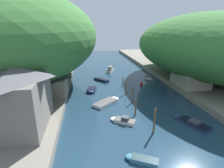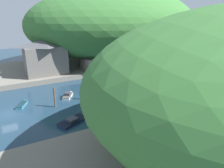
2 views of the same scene
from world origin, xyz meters
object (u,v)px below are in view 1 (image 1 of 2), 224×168
at_px(right_bank_cottage, 191,75).
at_px(boat_far_right_bank, 190,122).
at_px(boat_near_quay, 91,90).
at_px(person_on_quay, 43,111).
at_px(boat_cabin_cruiser, 111,70).
at_px(boat_far_upstream, 108,102).
at_px(waterfront_building, 17,97).
at_px(boat_open_rowboat, 122,120).
at_px(boathouse_shed, 51,83).
at_px(channel_buoy_near, 142,84).
at_px(boat_white_cruiser, 141,159).
at_px(boat_navy_launch, 100,79).
at_px(boat_small_dinghy, 147,77).

xyz_separation_m(right_bank_cottage, boat_far_right_bank, (-8.08, -13.56, -3.41)).
distance_m(right_bank_cottage, boat_near_quay, 22.59).
relative_size(boat_near_quay, person_on_quay, 2.27).
bearing_deg(boat_cabin_cruiser, person_on_quay, -90.81).
height_order(boat_far_upstream, boat_cabin_cruiser, boat_cabin_cruiser).
xyz_separation_m(boat_far_right_bank, boat_far_upstream, (-11.33, 9.31, 0.01)).
relative_size(waterfront_building, boat_open_rowboat, 2.51).
bearing_deg(boathouse_shed, boat_far_right_bank, -30.78).
relative_size(waterfront_building, channel_buoy_near, 8.86).
bearing_deg(boat_white_cruiser, boathouse_shed, 59.94).
relative_size(boat_navy_launch, person_on_quay, 2.89).
bearing_deg(boat_near_quay, boat_far_upstream, 126.28).
height_order(right_bank_cottage, boat_navy_launch, right_bank_cottage).
relative_size(boat_far_upstream, boat_cabin_cruiser, 1.03).
relative_size(right_bank_cottage, boat_white_cruiser, 2.20).
bearing_deg(person_on_quay, boat_far_right_bank, -77.69).
relative_size(boat_white_cruiser, boat_open_rowboat, 0.91).
height_order(boat_far_right_bank, boat_far_upstream, boat_far_right_bank).
relative_size(waterfront_building, boat_far_right_bank, 1.70).
height_order(boat_far_upstream, boat_small_dinghy, boat_small_dinghy).
bearing_deg(right_bank_cottage, boat_white_cruiser, -131.90).
height_order(boat_far_right_bank, boat_open_rowboat, boat_open_rowboat).
xyz_separation_m(boat_cabin_cruiser, person_on_quay, (-14.53, -30.58, 1.56)).
xyz_separation_m(boat_navy_launch, boat_small_dinghy, (13.47, 0.22, 0.02)).
distance_m(waterfront_building, boat_near_quay, 18.64).
height_order(waterfront_building, person_on_quay, waterfront_building).
bearing_deg(channel_buoy_near, boat_cabin_cruiser, 109.88).
relative_size(boat_cabin_cruiser, person_on_quay, 3.37).
bearing_deg(boat_small_dinghy, boat_navy_launch, -170.36).
bearing_deg(boat_white_cruiser, boat_cabin_cruiser, 24.03).
bearing_deg(boathouse_shed, boat_small_dinghy, 25.09).
relative_size(boat_navy_launch, channel_buoy_near, 4.25).
bearing_deg(boat_navy_launch, boat_far_right_bank, -104.26).
distance_m(boat_small_dinghy, boat_white_cruiser, 33.14).
xyz_separation_m(boat_navy_launch, boat_white_cruiser, (1.55, -30.70, -0.06)).
distance_m(right_bank_cottage, boat_white_cruiser, 27.06).
xyz_separation_m(boat_white_cruiser, channel_buoy_near, (8.20, 24.89, 0.20)).
bearing_deg(right_bank_cottage, boat_small_dinghy, 118.77).
relative_size(boat_far_upstream, channel_buoy_near, 5.10).
height_order(boathouse_shed, boat_cabin_cruiser, boathouse_shed).
bearing_deg(boat_cabin_cruiser, boat_far_right_bank, -53.43).
relative_size(right_bank_cottage, boat_far_right_bank, 1.36).
distance_m(boat_far_upstream, boat_open_rowboat, 7.46).
bearing_deg(boat_navy_launch, right_bank_cottage, -68.23).
bearing_deg(person_on_quay, boat_navy_launch, -5.42).
height_order(boat_far_right_bank, person_on_quay, person_on_quay).
height_order(boat_far_right_bank, boat_navy_launch, boat_far_right_bank).
bearing_deg(waterfront_building, boat_near_quay, 56.70).
bearing_deg(right_bank_cottage, waterfront_building, -158.57).
height_order(boat_open_rowboat, channel_buoy_near, channel_buoy_near).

